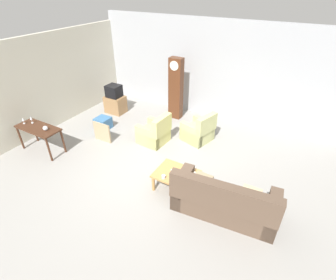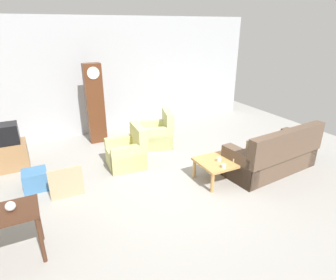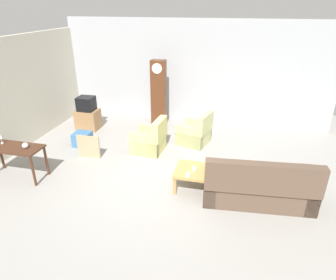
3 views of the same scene
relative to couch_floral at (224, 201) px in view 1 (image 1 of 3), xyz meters
name	(u,v)px [view 1 (image 1 of 3)]	position (x,y,z in m)	size (l,w,h in m)	color
ground_plane	(157,169)	(-1.96, 0.59, -0.35)	(10.40, 10.40, 0.00)	#999691
garage_door_wall	(213,71)	(-1.96, 4.19, 1.25)	(8.40, 0.16, 3.20)	#ADAFB5
pegboard_wall_left	(48,83)	(-6.16, 0.99, 1.09)	(0.12, 6.40, 2.88)	beige
couch_floral	(224,201)	(0.00, 0.00, 0.00)	(2.17, 1.08, 1.04)	brown
armchair_olive_near	(155,133)	(-2.70, 1.64, -0.05)	(0.84, 0.81, 0.92)	#CCC67A
armchair_olive_far	(199,131)	(-1.62, 2.39, -0.05)	(0.97, 0.95, 0.92)	#C5C882
coffee_table_wood	(176,175)	(-1.21, 0.21, 0.03)	(0.96, 0.76, 0.44)	tan
console_table_dark	(39,131)	(-5.24, -0.29, 0.29)	(1.30, 0.56, 0.75)	#472819
grandfather_clock	(176,89)	(-2.95, 3.41, 0.70)	(0.44, 0.30, 2.08)	#562D19
tv_stand_cabinet	(115,104)	(-5.03, 2.67, -0.05)	(0.68, 0.52, 0.61)	#997047
tv_crt	(114,91)	(-5.03, 2.67, 0.47)	(0.48, 0.44, 0.42)	black
framed_picture_leaning	(102,132)	(-4.12, 0.94, -0.06)	(0.60, 0.05, 0.59)	tan
storage_box_blue	(103,123)	(-4.62, 1.53, -0.17)	(0.45, 0.43, 0.37)	teal
glass_dome_cloche	(45,128)	(-4.91, -0.29, 0.47)	(0.13, 0.13, 0.13)	silver
cup_white_porcelain	(172,171)	(-1.30, 0.18, 0.13)	(0.08, 0.08, 0.08)	white
cup_blue_rimmed	(164,177)	(-1.38, -0.08, 0.13)	(0.09, 0.09, 0.08)	silver
cup_cream_tall	(194,174)	(-0.84, 0.35, 0.13)	(0.09, 0.09, 0.07)	beige
bowl_white_stacked	(182,180)	(-0.98, 0.03, 0.13)	(0.15, 0.15, 0.07)	white
wine_glass_tall	(23,120)	(-5.75, -0.34, 0.52)	(0.07, 0.07, 0.19)	silver
wine_glass_mid	(31,119)	(-5.57, -0.21, 0.55)	(0.07, 0.07, 0.22)	silver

